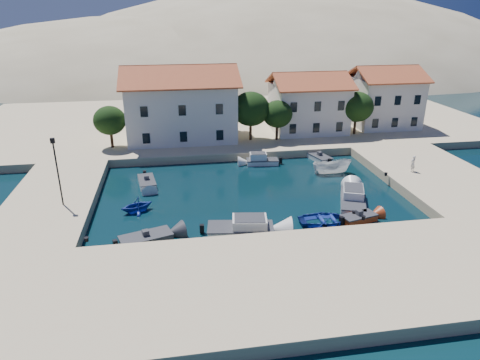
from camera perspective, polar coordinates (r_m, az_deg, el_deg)
name	(u,v)px	position (r m, az deg, el deg)	size (l,w,h in m)	color
ground	(272,243)	(34.74, 4.30, -8.32)	(400.00, 400.00, 0.00)	black
quay_south	(293,281)	(29.60, 7.08, -13.21)	(52.00, 12.00, 1.00)	#CAB28A
quay_east	(435,177)	(50.95, 24.58, 0.39)	(11.00, 20.00, 1.00)	#CAB28A
quay_west	(52,201)	(44.18, -23.77, -2.64)	(8.00, 20.00, 1.00)	#CAB28A
quay_north	(230,121)	(69.86, -1.33, 7.83)	(80.00, 36.00, 1.00)	#CAB28A
hills	(248,127)	(160.57, 1.05, 7.13)	(254.00, 176.00, 99.00)	tan
building_left	(181,102)	(58.29, -7.89, 10.29)	(14.70, 9.45, 9.70)	silver
building_mid	(308,101)	(62.48, 9.10, 10.33)	(10.50, 8.40, 8.30)	silver
building_right	(384,96)	(68.00, 18.68, 10.61)	(9.45, 8.40, 8.80)	silver
trees	(262,111)	(57.27, 2.95, 9.13)	(37.30, 5.30, 6.45)	#382314
lamppost	(57,165)	(40.51, -23.25, 1.80)	(0.35, 0.25, 6.22)	black
bollards	(293,207)	(38.18, 7.11, -3.56)	(29.36, 9.56, 0.30)	black
motorboat_grey_sw	(146,239)	(35.40, -12.42, -7.65)	(4.48, 3.02, 1.25)	#36373C
cabin_cruiser_south	(240,228)	(35.80, 0.07, -6.40)	(5.76, 3.11, 1.60)	silver
rowboat_south	(325,223)	(38.34, 11.33, -5.64)	(3.39, 4.75, 0.98)	navy
motorboat_red_se	(359,218)	(39.21, 15.55, -4.91)	(3.43, 2.20, 1.25)	#943315
cabin_cruiser_east	(353,200)	(42.29, 14.83, -2.54)	(4.14, 6.00, 1.60)	silver
boat_east	(331,173)	(49.82, 12.07, 0.88)	(1.69, 4.48, 1.73)	silver
motorboat_white_ne	(319,158)	(53.88, 10.54, 2.94)	(2.59, 3.91, 1.25)	silver
rowboat_west	(137,211)	(40.81, -13.55, -4.08)	(2.54, 2.94, 1.55)	navy
motorboat_white_west	(147,182)	(46.51, -12.31, -0.28)	(2.16, 3.92, 1.25)	silver
cabin_cruiser_north	(262,160)	(51.52, 3.00, 2.62)	(3.94, 1.99, 1.60)	silver
pedestrian	(413,164)	(49.83, 22.06, 2.04)	(0.65, 0.43, 1.78)	silver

